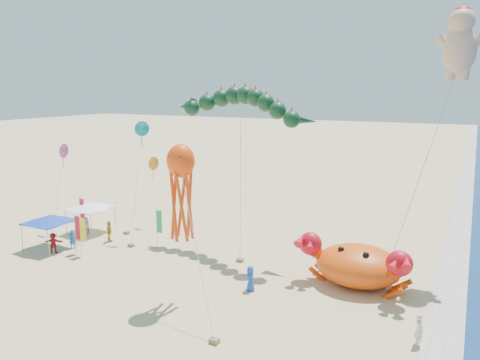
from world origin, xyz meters
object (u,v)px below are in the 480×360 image
at_px(canopy_blue, 49,220).
at_px(canopy_white, 90,206).
at_px(cherub_kite, 460,42).
at_px(octopus_kite, 181,185).
at_px(crab_inflatable, 358,264).
at_px(dragon_kite, 239,109).

xyz_separation_m(canopy_blue, canopy_white, (-0.31, 4.87, 0.00)).
height_order(cherub_kite, octopus_kite, cherub_kite).
relative_size(cherub_kite, canopy_white, 5.08).
bearing_deg(octopus_kite, crab_inflatable, 37.13).
xyz_separation_m(dragon_kite, octopus_kite, (1.40, -10.25, -4.02)).
height_order(dragon_kite, canopy_white, dragon_kite).
relative_size(cherub_kite, octopus_kite, 1.88).
bearing_deg(crab_inflatable, dragon_kite, 162.43).
distance_m(cherub_kite, canopy_white, 32.38).
height_order(cherub_kite, canopy_blue, cherub_kite).
height_order(octopus_kite, canopy_white, octopus_kite).
distance_m(dragon_kite, canopy_white, 16.56).
relative_size(dragon_kite, canopy_blue, 3.55).
bearing_deg(dragon_kite, crab_inflatable, -17.57).
height_order(crab_inflatable, canopy_blue, crab_inflatable).
bearing_deg(cherub_kite, canopy_blue, -161.33).
distance_m(dragon_kite, octopus_kite, 11.09).
relative_size(crab_inflatable, octopus_kite, 0.79).
bearing_deg(cherub_kite, canopy_white, -170.53).
bearing_deg(crab_inflatable, canopy_white, 177.85).
relative_size(dragon_kite, canopy_white, 3.53).
height_order(crab_inflatable, cherub_kite, cherub_kite).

